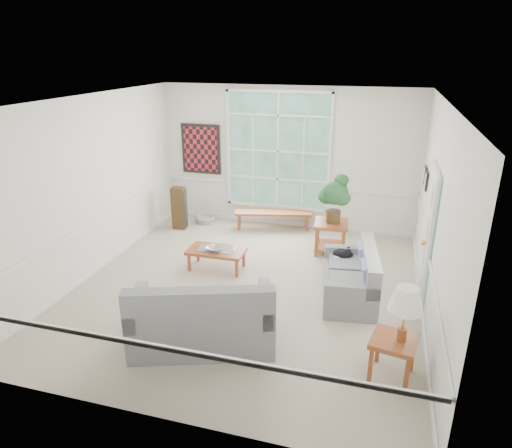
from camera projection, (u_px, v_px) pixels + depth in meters
The scene contains 24 objects.
floor at pixel (247, 287), 7.54m from camera, with size 5.50×6.00×0.01m, color #AB9F8C.
ceiling at pixel (245, 100), 6.46m from camera, with size 5.50×6.00×0.02m, color white.
wall_back at pixel (287, 158), 9.69m from camera, with size 5.50×0.02×3.00m, color silver.
wall_front at pixel (154, 295), 4.31m from camera, with size 5.50×0.02×3.00m, color silver.
wall_left at pixel (91, 187), 7.70m from camera, with size 0.02×6.00×3.00m, color silver.
wall_right at pixel (436, 217), 6.30m from camera, with size 0.02×6.00×3.00m, color silver.
window_back at pixel (278, 151), 9.66m from camera, with size 2.30×0.08×2.40m, color white.
entry_door at pixel (426, 232), 7.01m from camera, with size 0.08×0.90×2.10m, color white.
door_sidelight at pixel (430, 241), 6.41m from camera, with size 0.08×0.26×1.90m, color white.
wall_art at pixel (201, 149), 10.11m from camera, with size 0.90×0.06×1.10m, color maroon.
wall_frame_near at pixel (426, 181), 7.86m from camera, with size 0.04×0.26×0.32m, color black.
wall_frame_far at pixel (424, 175), 8.22m from camera, with size 0.04×0.26×0.32m, color black.
loveseat_right at pixel (349, 273), 7.10m from camera, with size 0.78×1.51×0.82m, color gray.
loveseat_front at pixel (202, 310), 5.94m from camera, with size 1.84×0.95×1.00m, color gray.
coffee_table at pixel (217, 259), 8.10m from camera, with size 1.01×0.55×0.38m, color brown.
pewter_bowl at pixel (215, 248), 7.96m from camera, with size 0.36×0.36×0.09m, color #9E9EA4.
window_bench at pixel (273, 220), 9.90m from camera, with size 1.66×0.32×0.39m, color brown.
end_table at pixel (330, 237), 8.71m from camera, with size 0.62×0.62×0.62m, color brown.
houseplant at pixel (334, 199), 8.44m from camera, with size 0.55×0.55×0.94m, color #24522B, non-canonical shape.
side_table at pixel (392, 358), 5.40m from camera, with size 0.51×0.51×0.52m, color brown.
table_lamp at pixel (405, 314), 5.17m from camera, with size 0.40×0.40×0.69m, color silver, non-canonical shape.
pet_bed at pixel (205, 219), 10.33m from camera, with size 0.43×0.43×0.13m, color gray.
floor_speaker at pixel (179, 208), 9.86m from camera, with size 0.29×0.22×0.92m, color #3E2C16.
cat at pixel (343, 254), 7.58m from camera, with size 0.34×0.24×0.16m, color black.
Camera 1 is at (1.96, -6.37, 3.68)m, focal length 32.00 mm.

